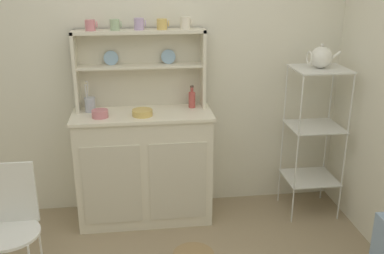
{
  "coord_description": "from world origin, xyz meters",
  "views": [
    {
      "loc": [
        -0.08,
        -1.87,
        1.93
      ],
      "look_at": [
        0.31,
        1.12,
        0.86
      ],
      "focal_mm": 41.55,
      "sensor_mm": 36.0,
      "label": 1
    }
  ],
  "objects_px": {
    "hutch_shelf_unit": "(140,62)",
    "bakers_rack": "(315,125)",
    "wire_chair": "(10,219)",
    "jam_bottle": "(192,99)",
    "bowl_mixing_large": "(100,114)",
    "porcelain_teapot": "(321,57)",
    "hutch_cabinet": "(144,165)",
    "utensil_jar": "(90,104)",
    "cup_rose_0": "(90,25)"
  },
  "relations": [
    {
      "from": "bakers_rack",
      "to": "cup_rose_0",
      "type": "distance_m",
      "value": 1.89
    },
    {
      "from": "bowl_mixing_large",
      "to": "porcelain_teapot",
      "type": "height_order",
      "value": "porcelain_teapot"
    },
    {
      "from": "hutch_shelf_unit",
      "to": "wire_chair",
      "type": "xyz_separation_m",
      "value": [
        -0.82,
        -0.96,
        -0.74
      ]
    },
    {
      "from": "hutch_shelf_unit",
      "to": "utensil_jar",
      "type": "relative_size",
      "value": 4.22
    },
    {
      "from": "hutch_cabinet",
      "to": "cup_rose_0",
      "type": "bearing_deg",
      "value": 160.68
    },
    {
      "from": "cup_rose_0",
      "to": "bowl_mixing_large",
      "type": "xyz_separation_m",
      "value": [
        0.04,
        -0.2,
        -0.62
      ]
    },
    {
      "from": "utensil_jar",
      "to": "porcelain_teapot",
      "type": "bearing_deg",
      "value": -4.61
    },
    {
      "from": "bakers_rack",
      "to": "porcelain_teapot",
      "type": "height_order",
      "value": "porcelain_teapot"
    },
    {
      "from": "utensil_jar",
      "to": "porcelain_teapot",
      "type": "relative_size",
      "value": 0.92
    },
    {
      "from": "wire_chair",
      "to": "porcelain_teapot",
      "type": "height_order",
      "value": "porcelain_teapot"
    },
    {
      "from": "hutch_shelf_unit",
      "to": "bakers_rack",
      "type": "distance_m",
      "value": 1.46
    },
    {
      "from": "jam_bottle",
      "to": "bakers_rack",
      "type": "bearing_deg",
      "value": -8.79
    },
    {
      "from": "bowl_mixing_large",
      "to": "jam_bottle",
      "type": "xyz_separation_m",
      "value": [
        0.7,
        0.16,
        0.04
      ]
    },
    {
      "from": "hutch_shelf_unit",
      "to": "porcelain_teapot",
      "type": "height_order",
      "value": "hutch_shelf_unit"
    },
    {
      "from": "hutch_cabinet",
      "to": "utensil_jar",
      "type": "height_order",
      "value": "utensil_jar"
    },
    {
      "from": "bakers_rack",
      "to": "utensil_jar",
      "type": "xyz_separation_m",
      "value": [
        -1.75,
        0.14,
        0.2
      ]
    },
    {
      "from": "bakers_rack",
      "to": "cup_rose_0",
      "type": "height_order",
      "value": "cup_rose_0"
    },
    {
      "from": "jam_bottle",
      "to": "utensil_jar",
      "type": "xyz_separation_m",
      "value": [
        -0.78,
        -0.01,
        -0.01
      ]
    },
    {
      "from": "hutch_cabinet",
      "to": "porcelain_teapot",
      "type": "xyz_separation_m",
      "value": [
        1.35,
        -0.06,
        0.84
      ]
    },
    {
      "from": "wire_chair",
      "to": "porcelain_teapot",
      "type": "bearing_deg",
      "value": -3.29
    },
    {
      "from": "wire_chair",
      "to": "jam_bottle",
      "type": "relative_size",
      "value": 4.85
    },
    {
      "from": "bowl_mixing_large",
      "to": "porcelain_teapot",
      "type": "bearing_deg",
      "value": 0.36
    },
    {
      "from": "cup_rose_0",
      "to": "jam_bottle",
      "type": "bearing_deg",
      "value": -2.78
    },
    {
      "from": "bakers_rack",
      "to": "bowl_mixing_large",
      "type": "relative_size",
      "value": 10.12
    },
    {
      "from": "jam_bottle",
      "to": "hutch_shelf_unit",
      "type": "bearing_deg",
      "value": 169.03
    },
    {
      "from": "bakers_rack",
      "to": "bowl_mixing_large",
      "type": "xyz_separation_m",
      "value": [
        -1.67,
        -0.01,
        0.17
      ]
    },
    {
      "from": "jam_bottle",
      "to": "porcelain_teapot",
      "type": "xyz_separation_m",
      "value": [
        0.96,
        -0.15,
        0.33
      ]
    },
    {
      "from": "hutch_cabinet",
      "to": "bowl_mixing_large",
      "type": "height_order",
      "value": "bowl_mixing_large"
    },
    {
      "from": "bowl_mixing_large",
      "to": "porcelain_teapot",
      "type": "distance_m",
      "value": 1.71
    },
    {
      "from": "bakers_rack",
      "to": "jam_bottle",
      "type": "bearing_deg",
      "value": 171.21
    },
    {
      "from": "hutch_cabinet",
      "to": "wire_chair",
      "type": "xyz_separation_m",
      "value": [
        -0.82,
        -0.8,
        0.05
      ]
    },
    {
      "from": "bakers_rack",
      "to": "jam_bottle",
      "type": "relative_size",
      "value": 6.97
    },
    {
      "from": "hutch_cabinet",
      "to": "bowl_mixing_large",
      "type": "relative_size",
      "value": 8.8
    },
    {
      "from": "bowl_mixing_large",
      "to": "utensil_jar",
      "type": "bearing_deg",
      "value": 118.78
    },
    {
      "from": "wire_chair",
      "to": "porcelain_teapot",
      "type": "relative_size",
      "value": 3.33
    },
    {
      "from": "bowl_mixing_large",
      "to": "utensil_jar",
      "type": "relative_size",
      "value": 0.51
    },
    {
      "from": "hutch_shelf_unit",
      "to": "jam_bottle",
      "type": "xyz_separation_m",
      "value": [
        0.39,
        -0.08,
        -0.29
      ]
    },
    {
      "from": "hutch_cabinet",
      "to": "porcelain_teapot",
      "type": "height_order",
      "value": "porcelain_teapot"
    },
    {
      "from": "jam_bottle",
      "to": "porcelain_teapot",
      "type": "height_order",
      "value": "porcelain_teapot"
    },
    {
      "from": "porcelain_teapot",
      "to": "cup_rose_0",
      "type": "bearing_deg",
      "value": 173.8
    },
    {
      "from": "bakers_rack",
      "to": "bowl_mixing_large",
      "type": "height_order",
      "value": "bakers_rack"
    },
    {
      "from": "utensil_jar",
      "to": "porcelain_teapot",
      "type": "distance_m",
      "value": 1.79
    },
    {
      "from": "hutch_shelf_unit",
      "to": "bakers_rack",
      "type": "height_order",
      "value": "hutch_shelf_unit"
    },
    {
      "from": "bakers_rack",
      "to": "porcelain_teapot",
      "type": "xyz_separation_m",
      "value": [
        -0.0,
        0.0,
        0.54
      ]
    },
    {
      "from": "bakers_rack",
      "to": "utensil_jar",
      "type": "distance_m",
      "value": 1.77
    },
    {
      "from": "wire_chair",
      "to": "cup_rose_0",
      "type": "xyz_separation_m",
      "value": [
        0.47,
        0.92,
        1.03
      ]
    },
    {
      "from": "cup_rose_0",
      "to": "porcelain_teapot",
      "type": "distance_m",
      "value": 1.73
    },
    {
      "from": "cup_rose_0",
      "to": "jam_bottle",
      "type": "xyz_separation_m",
      "value": [
        0.74,
        -0.04,
        -0.57
      ]
    },
    {
      "from": "porcelain_teapot",
      "to": "utensil_jar",
      "type": "bearing_deg",
      "value": 175.39
    },
    {
      "from": "hutch_cabinet",
      "to": "hutch_shelf_unit",
      "type": "bearing_deg",
      "value": 90.0
    }
  ]
}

